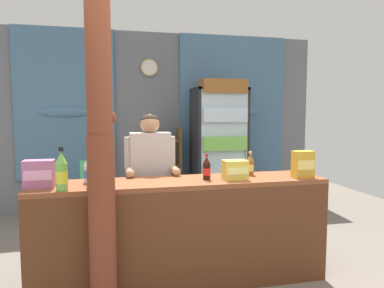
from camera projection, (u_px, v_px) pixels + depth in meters
name	position (u px, v px, depth m)	size (l,w,h in m)	color
ground_plane	(178.00, 248.00, 3.95)	(7.88, 7.88, 0.00)	slate
back_wall_curtained	(157.00, 118.00, 5.63)	(5.30, 0.22, 2.77)	slate
stall_counter	(185.00, 225.00, 3.01)	(2.55, 0.51, 0.93)	brown
timber_post	(100.00, 142.00, 2.55)	(0.22, 0.20, 2.74)	brown
drink_fridge	(219.00, 141.00, 5.27)	(0.77, 0.62, 2.00)	#232328
bottle_shelf_rack	(165.00, 168.00, 5.39)	(0.48, 0.28, 1.28)	brown
plastic_lawn_chair	(89.00, 190.00, 4.69)	(0.60, 0.60, 0.86)	#4CC675
shopkeeper	(150.00, 171.00, 3.48)	(0.50, 0.42, 1.51)	#28282D
soda_bottle_lime_soda	(62.00, 172.00, 2.65)	(0.09, 0.09, 0.34)	#75C64C
soda_bottle_iced_tea	(250.00, 165.00, 3.32)	(0.07, 0.07, 0.22)	brown
soda_bottle_cola	(207.00, 169.00, 3.09)	(0.07, 0.07, 0.23)	black
soda_bottle_grape_soda	(92.00, 176.00, 2.77)	(0.07, 0.07, 0.22)	#56286B
soda_bottle_water	(88.00, 171.00, 2.95)	(0.07, 0.07, 0.24)	silver
snack_box_choco_powder	(303.00, 164.00, 3.18)	(0.18, 0.12, 0.24)	gold
snack_box_wafer	(39.00, 174.00, 2.75)	(0.23, 0.13, 0.22)	#B76699
snack_box_instant_noodle	(235.00, 170.00, 3.10)	(0.21, 0.15, 0.17)	#EAD14C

